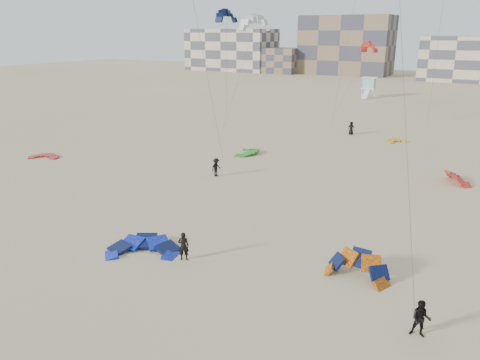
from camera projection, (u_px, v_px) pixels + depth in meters
The scene contains 18 objects.
ground at pixel (133, 283), 26.13m from camera, with size 320.00×320.00×0.00m, color tan.
kite_ground_blue at pixel (143, 252), 29.72m from camera, with size 4.60×4.68×1.26m, color blue, non-canonical shape.
kite_ground_orange at pixel (356, 278), 26.67m from camera, with size 3.69×2.80×2.44m, color orange, non-canonical shape.
kite_ground_red at pixel (45, 158), 51.89m from camera, with size 3.00×3.18×0.42m, color red, non-canonical shape.
kite_ground_green at pixel (247, 153), 53.75m from camera, with size 3.69×3.86×0.80m, color #1A8618, non-canonical shape.
kite_ground_red_far at pixel (457, 183), 43.37m from camera, with size 3.13×2.88×1.66m, color red, non-canonical shape.
kite_ground_yellow at pixel (397, 142), 59.09m from camera, with size 2.66×2.77×0.59m, color #C4B80C, non-canonical shape.
kitesurfer_main at pixel (183, 246), 28.52m from camera, with size 0.66×0.43×1.81m, color black.
kitesurfer_b at pixel (421, 319), 21.31m from camera, with size 0.88×0.69×1.82m, color black.
kitesurfer_c at pixel (216, 167), 45.04m from camera, with size 1.15×0.66×1.78m, color black.
kitesurfer_e at pixel (351, 128), 63.17m from camera, with size 0.86×0.56×1.76m, color black.
kite_fly_grey at pixel (255, 25), 57.01m from camera, with size 5.28×9.35×14.60m.
kite_fly_navy at pixel (226, 17), 70.26m from camera, with size 4.68×4.58×15.86m.
kite_fly_red at pixel (369, 48), 77.66m from camera, with size 5.96×6.10×11.09m.
lifeguard_tower_far at pixel (369, 87), 98.48m from camera, with size 3.03×5.68×4.12m.
condo_west_a at pixel (232, 50), 164.57m from camera, with size 30.00×15.00×14.00m, color #C8B393.
condo_west_b at pixel (346, 45), 148.53m from camera, with size 28.00×14.00×18.00m, color #7B634A.
condo_fill_left at pixel (281, 61), 154.45m from camera, with size 12.00×10.00×8.00m, color #7B634A.
Camera 1 is at (16.59, -17.18, 13.45)m, focal length 35.00 mm.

